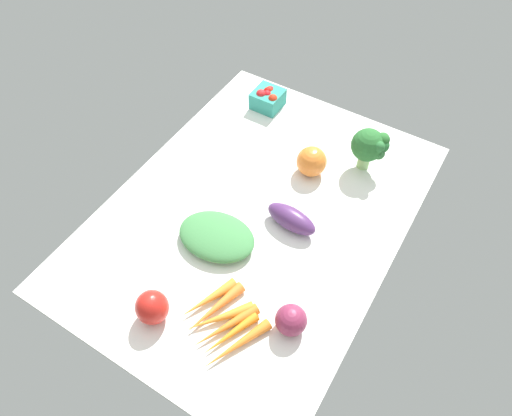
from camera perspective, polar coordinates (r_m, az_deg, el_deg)
The scene contains 9 objects.
tablecloth at distance 130.18cm, azimuth 0.00°, elevation -0.81°, with size 104.00×76.00×2.00cm, color white.
eggplant at distance 124.68cm, azimuth 4.32°, elevation -1.32°, with size 14.61×6.03×6.03cm, color #542E65.
bell_pepper_red at distance 111.93cm, azimuth -12.52°, elevation -11.71°, with size 7.70×7.70×9.13cm, color red.
red_onion_center at distance 109.31cm, azimuth 4.28°, elevation -13.43°, with size 7.40×7.40×7.40cm, color #832A49.
broccoli_head at distance 138.25cm, azimuth 13.72°, elevation 7.38°, with size 10.29×10.53×13.53cm.
leafy_greens_clump at distance 122.38cm, azimuth -4.81°, elevation -3.45°, with size 20.65×15.14×4.60cm, color #428648.
berry_basket at distance 158.23cm, azimuth 1.42°, elevation 13.26°, with size 9.17×9.17×7.07cm.
heirloom_tomato_orange at distance 136.77cm, azimuth 6.77°, elevation 5.65°, with size 8.81×8.81×8.81cm, color orange.
carrot_bunch at distance 111.76cm, azimuth -4.16°, elevation -13.54°, with size 22.21×20.88×2.90cm.
Camera 1 is at (66.57, 40.94, 105.11)cm, focal length 32.90 mm.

